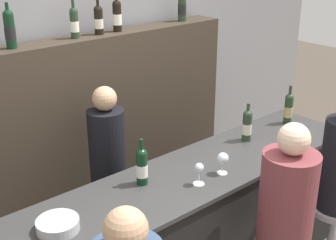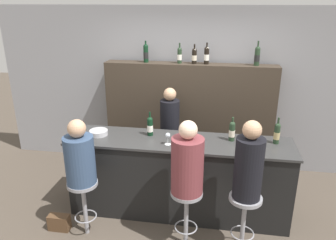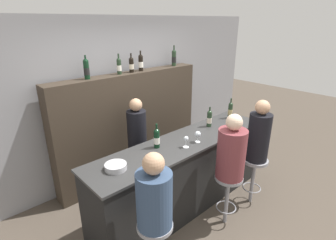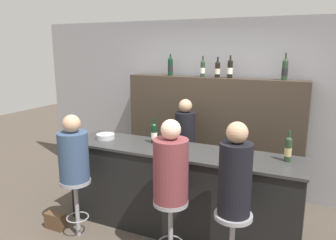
# 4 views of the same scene
# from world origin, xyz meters

# --- Properties ---
(wall_back) EXTENTS (6.40, 0.05, 2.60)m
(wall_back) POSITION_xyz_m (0.00, 1.76, 1.30)
(wall_back) COLOR gray
(wall_back) RESTS_ON ground_plane
(bar_counter) EXTENTS (2.81, 0.66, 1.03)m
(bar_counter) POSITION_xyz_m (0.00, 0.31, 0.52)
(bar_counter) COLOR black
(bar_counter) RESTS_ON ground_plane
(back_bar_cabinet) EXTENTS (2.63, 0.28, 1.77)m
(back_bar_cabinet) POSITION_xyz_m (0.00, 1.53, 0.88)
(back_bar_cabinet) COLOR #382D23
(back_bar_cabinet) RESTS_ON ground_plane
(wine_bottle_counter_0) EXTENTS (0.07, 0.07, 0.31)m
(wine_bottle_counter_0) POSITION_xyz_m (-0.39, 0.42, 1.16)
(wine_bottle_counter_0) COLOR black
(wine_bottle_counter_0) RESTS_ON bar_counter
(wine_bottle_counter_1) EXTENTS (0.07, 0.07, 0.31)m
(wine_bottle_counter_1) POSITION_xyz_m (0.64, 0.42, 1.16)
(wine_bottle_counter_1) COLOR #233823
(wine_bottle_counter_1) RESTS_ON bar_counter
(wine_bottle_counter_2) EXTENTS (0.07, 0.07, 0.33)m
(wine_bottle_counter_2) POSITION_xyz_m (1.17, 0.42, 1.17)
(wine_bottle_counter_2) COLOR #233823
(wine_bottle_counter_2) RESTS_ON bar_counter
(wine_bottle_backbar_0) EXTENTS (0.08, 0.08, 0.32)m
(wine_bottle_backbar_0) POSITION_xyz_m (-0.68, 1.53, 1.91)
(wine_bottle_backbar_0) COLOR black
(wine_bottle_backbar_0) RESTS_ON back_bar_cabinet
(wine_bottle_backbar_1) EXTENTS (0.07, 0.07, 0.30)m
(wine_bottle_backbar_1) POSITION_xyz_m (-0.16, 1.53, 1.89)
(wine_bottle_backbar_1) COLOR #233823
(wine_bottle_backbar_1) RESTS_ON back_bar_cabinet
(wine_bottle_backbar_2) EXTENTS (0.07, 0.07, 0.29)m
(wine_bottle_backbar_2) POSITION_xyz_m (0.06, 1.53, 1.88)
(wine_bottle_backbar_2) COLOR black
(wine_bottle_backbar_2) RESTS_ON back_bar_cabinet
(wine_bottle_backbar_3) EXTENTS (0.08, 0.08, 0.32)m
(wine_bottle_backbar_3) POSITION_xyz_m (0.24, 1.53, 1.90)
(wine_bottle_backbar_3) COLOR black
(wine_bottle_backbar_3) RESTS_ON back_bar_cabinet
(wine_bottle_backbar_4) EXTENTS (0.08, 0.08, 0.35)m
(wine_bottle_backbar_4) POSITION_xyz_m (0.97, 1.53, 1.91)
(wine_bottle_backbar_4) COLOR #233823
(wine_bottle_backbar_4) RESTS_ON back_bar_cabinet
(wine_glass_0) EXTENTS (0.07, 0.07, 0.15)m
(wine_glass_0) POSITION_xyz_m (-0.12, 0.17, 1.14)
(wine_glass_0) COLOR silver
(wine_glass_0) RESTS_ON bar_counter
(wine_glass_1) EXTENTS (0.08, 0.08, 0.15)m
(wine_glass_1) POSITION_xyz_m (0.10, 0.17, 1.14)
(wine_glass_1) COLOR silver
(wine_glass_1) RESTS_ON bar_counter
(metal_bowl) EXTENTS (0.24, 0.24, 0.06)m
(metal_bowl) POSITION_xyz_m (-1.05, 0.32, 1.06)
(metal_bowl) COLOR #B7B7BC
(metal_bowl) RESTS_ON bar_counter
(bar_stool_left) EXTENTS (0.35, 0.35, 0.71)m
(bar_stool_left) POSITION_xyz_m (-1.04, -0.31, 0.54)
(bar_stool_left) COLOR gray
(bar_stool_left) RESTS_ON ground_plane
(guest_seated_left) EXTENTS (0.34, 0.34, 0.76)m
(guest_seated_left) POSITION_xyz_m (-1.04, -0.31, 1.03)
(guest_seated_left) COLOR #334766
(guest_seated_left) RESTS_ON bar_stool_left
(bar_stool_middle) EXTENTS (0.35, 0.35, 0.71)m
(bar_stool_middle) POSITION_xyz_m (0.17, -0.31, 0.54)
(bar_stool_middle) COLOR gray
(bar_stool_middle) RESTS_ON ground_plane
(guest_seated_middle) EXTENTS (0.35, 0.35, 0.82)m
(guest_seated_middle) POSITION_xyz_m (0.17, -0.31, 1.06)
(guest_seated_middle) COLOR brown
(guest_seated_middle) RESTS_ON bar_stool_middle
(bar_stool_right) EXTENTS (0.35, 0.35, 0.71)m
(bar_stool_right) POSITION_xyz_m (0.80, -0.31, 0.54)
(bar_stool_right) COLOR gray
(bar_stool_right) RESTS_ON ground_plane
(guest_seated_right) EXTENTS (0.30, 0.30, 0.86)m
(guest_seated_right) POSITION_xyz_m (0.80, -0.31, 1.09)
(guest_seated_right) COLOR black
(guest_seated_right) RESTS_ON bar_stool_right
(bartender) EXTENTS (0.28, 0.28, 1.50)m
(bartender) POSITION_xyz_m (-0.23, 1.05, 0.70)
(bartender) COLOR black
(bartender) RESTS_ON ground_plane
(handbag) EXTENTS (0.26, 0.12, 0.20)m
(handbag) POSITION_xyz_m (-1.39, -0.31, 0.10)
(handbag) COLOR #513823
(handbag) RESTS_ON ground_plane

